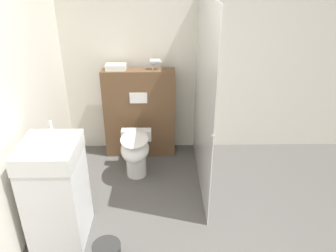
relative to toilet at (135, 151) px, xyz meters
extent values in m
cube|color=silver|center=(0.38, 0.79, 0.89)|extent=(8.00, 0.06, 2.50)
cube|color=brown|center=(0.02, 0.57, 0.24)|extent=(0.92, 0.22, 1.19)
cube|color=white|center=(0.02, 0.46, 0.50)|extent=(0.22, 0.01, 0.14)
cube|color=silver|center=(0.77, -0.06, 0.69)|extent=(0.01, 1.64, 2.10)
sphere|color=#B2B2B7|center=(0.77, -0.85, 0.65)|extent=(0.04, 0.04, 0.04)
cylinder|color=white|center=(0.00, 0.04, -0.16)|extent=(0.24, 0.24, 0.39)
ellipsoid|color=white|center=(0.00, -0.05, 0.06)|extent=(0.33, 0.48, 0.26)
ellipsoid|color=white|center=(0.00, -0.05, 0.20)|extent=(0.33, 0.47, 0.02)
cube|color=white|center=(0.00, 0.23, 0.10)|extent=(0.37, 0.11, 0.14)
cube|color=white|center=(-0.64, -0.97, 0.07)|extent=(0.47, 0.53, 0.86)
cube|color=white|center=(-0.64, -0.97, 0.58)|extent=(0.48, 0.54, 0.15)
cylinder|color=silver|center=(-0.64, -0.83, 0.72)|extent=(0.02, 0.02, 0.14)
cylinder|color=#B7B7BC|center=(0.24, 0.59, 0.93)|extent=(0.12, 0.07, 0.07)
cone|color=#B7B7BC|center=(0.31, 0.59, 0.93)|extent=(0.03, 0.06, 0.06)
cylinder|color=#B7B7BC|center=(0.21, 0.59, 0.88)|extent=(0.03, 0.03, 0.09)
cube|color=white|center=(-0.25, 0.58, 0.87)|extent=(0.25, 0.15, 0.07)
cylinder|color=#2D2D2D|center=(-0.15, -1.38, -0.09)|extent=(0.24, 0.24, 0.01)
camera|label=1|loc=(0.33, -3.38, 1.99)|focal=35.00mm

